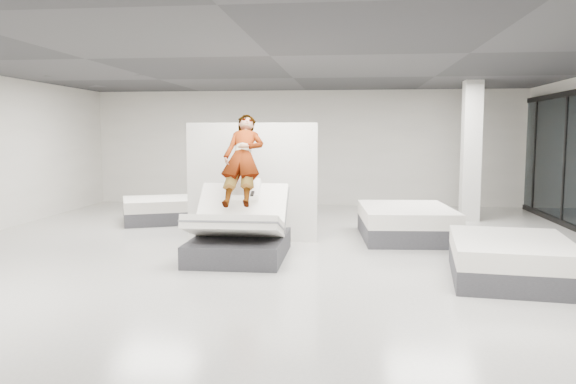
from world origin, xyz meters
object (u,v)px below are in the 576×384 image
(hero_bed, at_px, (239,234))
(flat_bed_left_far, at_px, (168,210))
(divider_panel, at_px, (252,182))
(flat_bed_right_far, at_px, (406,223))
(column, at_px, (471,151))
(flat_bed_right_near, at_px, (511,259))
(person, at_px, (243,178))
(remote, at_px, (252,194))

(hero_bed, relative_size, flat_bed_left_far, 0.82)
(divider_panel, height_order, flat_bed_right_far, divider_panel)
(hero_bed, height_order, flat_bed_right_far, hero_bed)
(divider_panel, relative_size, column, 0.76)
(divider_panel, bearing_deg, flat_bed_right_far, 10.25)
(hero_bed, bearing_deg, flat_bed_left_far, 123.76)
(divider_panel, height_order, flat_bed_right_near, divider_panel)
(flat_bed_left_far, bearing_deg, flat_bed_right_near, -35.05)
(column, bearing_deg, flat_bed_right_far, -124.79)
(divider_panel, bearing_deg, flat_bed_right_near, -31.83)
(flat_bed_right_near, xyz_separation_m, flat_bed_left_far, (-6.34, 4.45, -0.01))
(person, distance_m, flat_bed_right_far, 3.46)
(flat_bed_right_near, bearing_deg, person, 162.55)
(divider_panel, bearing_deg, remote, -81.37)
(divider_panel, distance_m, flat_bed_right_far, 3.05)
(flat_bed_right_near, distance_m, column, 5.55)
(flat_bed_right_far, bearing_deg, flat_bed_right_near, -68.89)
(person, distance_m, flat_bed_right_near, 4.30)
(remote, height_order, flat_bed_left_far, remote)
(flat_bed_right_near, height_order, flat_bed_left_far, flat_bed_right_near)
(person, bearing_deg, flat_bed_right_far, 30.69)
(flat_bed_right_far, bearing_deg, person, -149.11)
(flat_bed_right_near, bearing_deg, column, 84.32)
(column, bearing_deg, divider_panel, -146.56)
(person, height_order, flat_bed_left_far, person)
(hero_bed, xyz_separation_m, person, (-0.00, 0.32, 0.89))
(remote, distance_m, flat_bed_right_far, 3.42)
(divider_panel, distance_m, flat_bed_left_far, 3.23)
(column, bearing_deg, flat_bed_left_far, -172.36)
(person, bearing_deg, remote, -57.85)
(hero_bed, bearing_deg, remote, -6.44)
(remote, xyz_separation_m, divider_panel, (-0.26, 1.45, 0.05))
(flat_bed_right_far, bearing_deg, divider_panel, -168.25)
(flat_bed_right_far, xyz_separation_m, flat_bed_right_near, (1.14, -2.96, -0.02))
(person, xyz_separation_m, flat_bed_left_far, (-2.35, 3.19, -1.01))
(flat_bed_right_far, height_order, flat_bed_left_far, flat_bed_right_far)
(remote, height_order, flat_bed_right_near, remote)
(person, distance_m, flat_bed_left_far, 4.09)
(remote, bearing_deg, flat_bed_right_near, -13.69)
(hero_bed, xyz_separation_m, flat_bed_right_near, (3.99, -0.93, -0.11))
(flat_bed_right_near, bearing_deg, hero_bed, 166.88)
(flat_bed_left_far, bearing_deg, flat_bed_right_far, -16.00)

